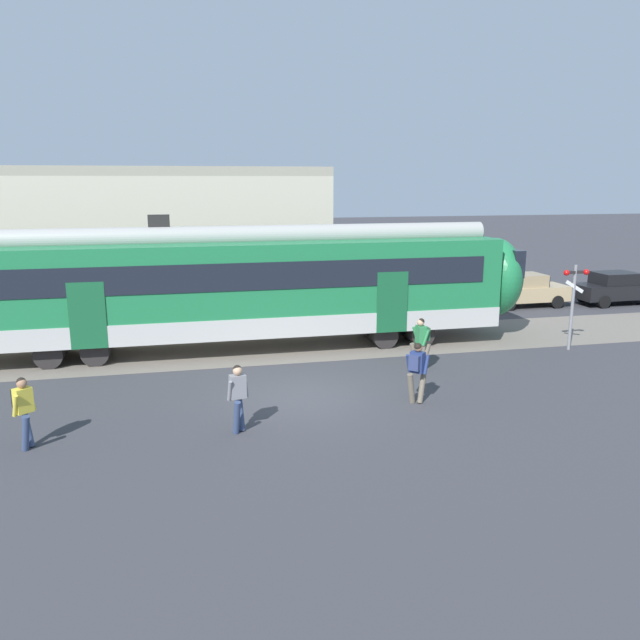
# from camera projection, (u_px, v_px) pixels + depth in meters

# --- Properties ---
(ground_plane) EXTENTS (160.00, 160.00, 0.00)m
(ground_plane) POSITION_uv_depth(u_px,v_px,m) (303.00, 398.00, 17.11)
(ground_plane) COLOR #38383D
(pedestrian_yellow) EXTENTS (0.51, 0.70, 1.67)m
(pedestrian_yellow) POSITION_uv_depth(u_px,v_px,m) (23.00, 406.00, 13.68)
(pedestrian_yellow) COLOR navy
(pedestrian_yellow) RESTS_ON ground
(pedestrian_grey) EXTENTS (0.54, 0.69, 1.67)m
(pedestrian_grey) POSITION_uv_depth(u_px,v_px,m) (238.00, 392.00, 14.59)
(pedestrian_grey) COLOR navy
(pedestrian_grey) RESTS_ON ground
(pedestrian_navy) EXTENTS (0.69, 0.50, 1.67)m
(pedestrian_navy) POSITION_uv_depth(u_px,v_px,m) (417.00, 368.00, 16.50)
(pedestrian_navy) COLOR #6B6051
(pedestrian_navy) RESTS_ON ground
(pedestrian_green) EXTENTS (0.64, 0.53, 1.67)m
(pedestrian_green) POSITION_uv_depth(u_px,v_px,m) (421.00, 339.00, 19.44)
(pedestrian_green) COLOR #6B6051
(pedestrian_green) RESTS_ON ground
(parked_car_tan) EXTENTS (4.02, 1.80, 1.54)m
(parked_car_tan) POSITION_uv_depth(u_px,v_px,m) (524.00, 290.00, 29.30)
(parked_car_tan) COLOR tan
(parked_car_tan) RESTS_ON ground
(parked_car_black) EXTENTS (4.03, 1.81, 1.54)m
(parked_car_black) POSITION_uv_depth(u_px,v_px,m) (616.00, 288.00, 29.85)
(parked_car_black) COLOR black
(parked_car_black) RESTS_ON ground
(crossing_signal) EXTENTS (0.96, 0.22, 3.00)m
(crossing_signal) POSITION_uv_depth(u_px,v_px,m) (574.00, 294.00, 21.52)
(crossing_signal) COLOR gray
(crossing_signal) RESTS_ON ground
(background_building) EXTENTS (20.95, 5.00, 9.20)m
(background_building) POSITION_uv_depth(u_px,v_px,m) (92.00, 240.00, 27.80)
(background_building) COLOR beige
(background_building) RESTS_ON ground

